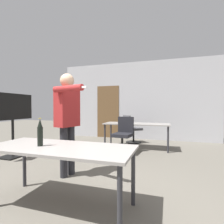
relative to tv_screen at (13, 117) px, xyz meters
The scene contains 10 objects.
ground_plane 3.14m from the tv_screen, 36.54° to the right, with size 24.00×24.00×0.00m, color #666056.
back_wall 4.14m from the tv_screen, 54.82° to the left, with size 5.89×0.12×2.92m.
conference_table_near 2.80m from the tv_screen, 32.64° to the right, with size 1.78×0.75×0.73m.
conference_table_far 3.26m from the tv_screen, 33.64° to the left, with size 1.88×0.69×0.73m.
tv_screen is the anchor object (origin of this frame).
person_near_casual 1.30m from the tv_screen, 43.74° to the left, with size 0.72×0.67×1.64m.
person_far_watching 2.02m from the tv_screen, 18.14° to the right, with size 0.75×0.74×1.78m.
office_chair_mid_tucked 2.77m from the tv_screen, 24.78° to the left, with size 0.52×0.58×0.94m.
office_chair_far_right 3.53m from the tv_screen, 46.15° to the left, with size 0.69×0.68×0.93m.
beer_bottle 2.62m from the tv_screen, 36.29° to the right, with size 0.06×0.06×0.34m.
Camera 1 is at (1.17, -1.50, 1.19)m, focal length 28.00 mm.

